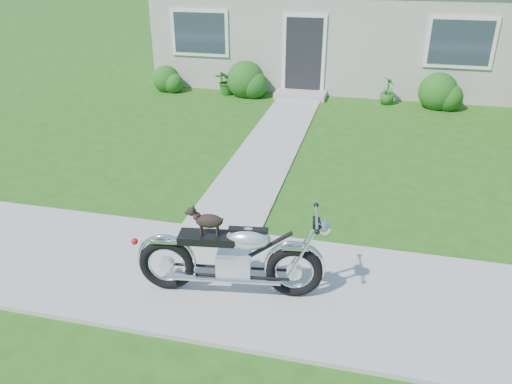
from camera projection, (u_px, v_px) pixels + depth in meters
The scene contains 8 objects.
ground at pixel (311, 290), 6.05m from camera, with size 80.00×80.00×0.00m, color #235114.
sidewalk at pixel (311, 289), 6.04m from camera, with size 24.00×2.20×0.04m, color #9E9B93.
walkway at pixel (274, 141), 10.73m from camera, with size 1.20×8.00×0.03m, color #9E9B93.
house at pixel (367, 5), 15.59m from camera, with size 12.60×7.03×4.50m.
shrub_row at pixel (353, 87), 13.31m from camera, with size 10.76×1.05×1.05m.
potted_plant_left at pixel (227, 80), 14.11m from camera, with size 0.71×0.61×0.79m, color #205F19.
potted_plant_right at pixel (388, 91), 13.19m from camera, with size 0.40×0.40×0.72m, color #24671C.
motorcycle_with_dog at pixel (234, 257), 5.74m from camera, with size 2.22×0.67×1.11m.
Camera 1 is at (0.51, -4.94, 3.72)m, focal length 35.00 mm.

